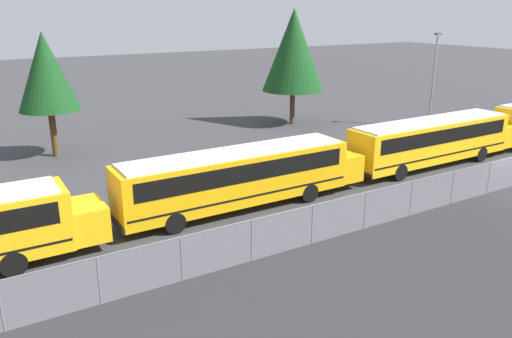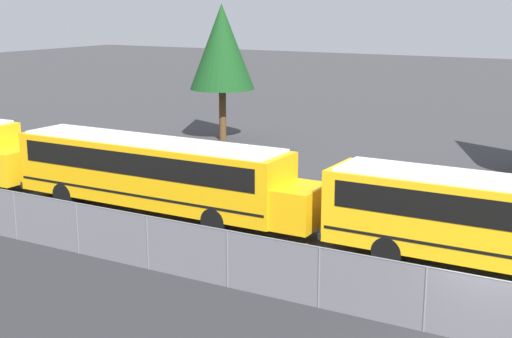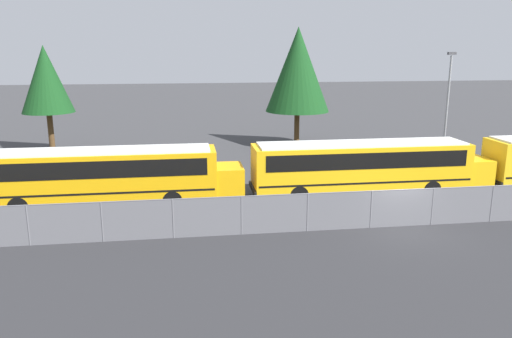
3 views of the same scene
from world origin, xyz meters
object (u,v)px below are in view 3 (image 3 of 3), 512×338
school_bus_2 (105,173)px  light_pole (448,102)px  tree_0 (46,80)px  tree_1 (298,70)px  school_bus_3 (366,164)px

school_bus_2 → light_pole: light_pole is taller
school_bus_2 → tree_0: 16.79m
school_bus_2 → tree_0: bearing=112.9°
school_bus_2 → tree_1: 20.88m
school_bus_2 → light_pole: bearing=19.1°
school_bus_2 → tree_0: tree_0 is taller
tree_0 → school_bus_3: bearing=-36.0°
tree_0 → school_bus_2: bearing=-67.1°
school_bus_3 → tree_0: tree_0 is taller
light_pole → tree_1: 12.11m
school_bus_3 → tree_0: 25.83m
light_pole → tree_0: (-29.70, 6.95, 1.46)m
school_bus_2 → light_pole: (23.34, 8.08, 2.50)m
school_bus_3 → tree_1: 15.76m
tree_0 → light_pole: bearing=-13.2°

